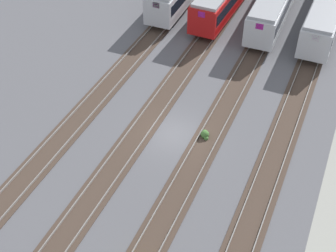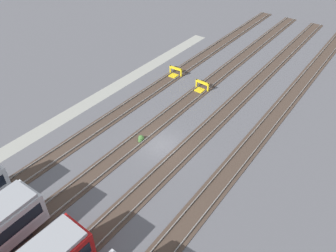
{
  "view_description": "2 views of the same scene",
  "coord_description": "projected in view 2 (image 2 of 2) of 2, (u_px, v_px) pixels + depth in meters",
  "views": [
    {
      "loc": [
        -24.07,
        -10.0,
        23.97
      ],
      "look_at": [
        -1.15,
        0.0,
        1.8
      ],
      "focal_mm": 50.0,
      "sensor_mm": 36.0,
      "label": 1
    },
    {
      "loc": [
        20.4,
        16.0,
        22.57
      ],
      "look_at": [
        -1.15,
        0.0,
        1.8
      ],
      "focal_mm": 35.0,
      "sensor_mm": 36.0,
      "label": 2
    }
  ],
  "objects": [
    {
      "name": "ground_plane",
      "position": [
        161.0,
        145.0,
        34.31
      ],
      "size": [
        400.0,
        400.0,
        0.0
      ],
      "primitive_type": "plane",
      "color": "#5B5B60"
    },
    {
      "name": "service_walkway",
      "position": [
        83.0,
        106.0,
        40.03
      ],
      "size": [
        54.0,
        2.0,
        0.01
      ],
      "primitive_type": "cube",
      "color": "#9E9E93",
      "rests_on": "ground"
    },
    {
      "name": "rail_track_nearest",
      "position": [
        110.0,
        119.0,
        37.86
      ],
      "size": [
        90.0,
        2.24,
        0.21
      ],
      "color": "#47382D",
      "rests_on": "ground"
    },
    {
      "name": "rail_track_near_inner",
      "position": [
        143.0,
        136.0,
        35.47
      ],
      "size": [
        90.0,
        2.24,
        0.21
      ],
      "color": "#47382D",
      "rests_on": "ground"
    },
    {
      "name": "rail_track_middle",
      "position": [
        181.0,
        154.0,
        33.09
      ],
      "size": [
        90.0,
        2.24,
        0.21
      ],
      "color": "#47382D",
      "rests_on": "ground"
    },
    {
      "name": "rail_track_far_inner",
      "position": [
        225.0,
        176.0,
        30.71
      ],
      "size": [
        90.0,
        2.24,
        0.21
      ],
      "color": "#47382D",
      "rests_on": "ground"
    },
    {
      "name": "bumper_stop_nearest_track",
      "position": [
        175.0,
        72.0,
        45.79
      ],
      "size": [
        1.37,
        2.01,
        1.22
      ],
      "color": "yellow",
      "rests_on": "ground"
    },
    {
      "name": "bumper_stop_near_inner_track",
      "position": [
        201.0,
        87.0,
        42.71
      ],
      "size": [
        1.36,
        2.01,
        1.22
      ],
      "color": "yellow",
      "rests_on": "ground"
    },
    {
      "name": "weed_clump",
      "position": [
        141.0,
        139.0,
        34.76
      ],
      "size": [
        0.92,
        0.7,
        0.64
      ],
      "color": "#427033",
      "rests_on": "ground"
    }
  ]
}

